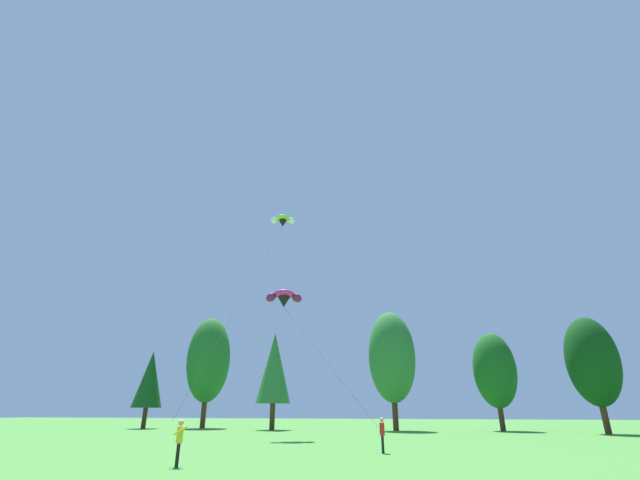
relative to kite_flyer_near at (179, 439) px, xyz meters
The scene contains 10 objects.
treeline_tree_a 40.55m from the kite_flyer_near, 126.38° to the left, with size 3.58×3.58×9.00m.
treeline_tree_b 40.38m from the kite_flyer_near, 116.58° to the left, with size 5.45×5.45×13.52m.
treeline_tree_c 33.69m from the kite_flyer_near, 103.24° to the left, with size 3.95×3.95×10.67m.
treeline_tree_d 35.00m from the kite_flyer_near, 80.04° to the left, with size 5.25×5.25×12.77m.
treeline_tree_e 40.13m from the kite_flyer_near, 64.68° to the left, with size 4.57×4.57×10.25m.
treeline_tree_f 40.60m from the kite_flyer_near, 50.85° to the left, with size 4.70×4.70×10.73m.
kite_flyer_near is the anchor object (origin of this frame).
kite_flyer_mid 10.40m from the kite_flyer_near, 46.33° to the left, with size 0.29×0.59×1.69m.
parafoil_kite_high_lime_white 28.82m from the kite_flyer_near, 99.03° to the left, with size 4.35×22.22×19.23m.
parafoil_kite_mid_magenta 20.25m from the kite_flyer_near, 95.61° to the left, with size 10.34×10.97×10.63m.
Camera 1 is at (4.39, 0.11, 2.03)m, focal length 23.98 mm.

